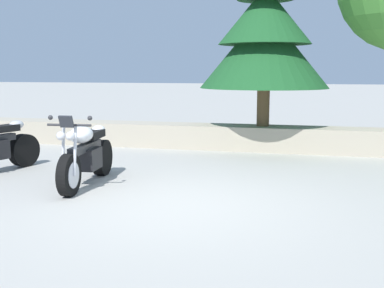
{
  "coord_description": "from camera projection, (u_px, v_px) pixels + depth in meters",
  "views": [
    {
      "loc": [
        1.77,
        -6.1,
        1.81
      ],
      "look_at": [
        -0.05,
        1.2,
        0.65
      ],
      "focal_mm": 44.79,
      "sensor_mm": 36.0,
      "label": 1
    }
  ],
  "objects": [
    {
      "name": "motorcycle_white_centre",
      "position": [
        86.0,
        155.0,
        7.58
      ],
      "size": [
        0.67,
        2.07,
        1.18
      ],
      "color": "black",
      "rests_on": "ground"
    },
    {
      "name": "stone_wall",
      "position": [
        231.0,
        137.0,
        11.11
      ],
      "size": [
        36.0,
        0.8,
        0.55
      ],
      "primitive_type": "cube",
      "color": "#A89E89",
      "rests_on": "ground"
    },
    {
      "name": "ground_plane",
      "position": [
        174.0,
        204.0,
        6.55
      ],
      "size": [
        120.0,
        120.0,
        0.0
      ],
      "primitive_type": "plane",
      "color": "#A3A099"
    },
    {
      "name": "pine_tree_far_left",
      "position": [
        265.0,
        36.0,
        10.65
      ],
      "size": [
        2.88,
        2.88,
        3.57
      ],
      "color": "brown",
      "rests_on": "stone_wall"
    }
  ]
}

